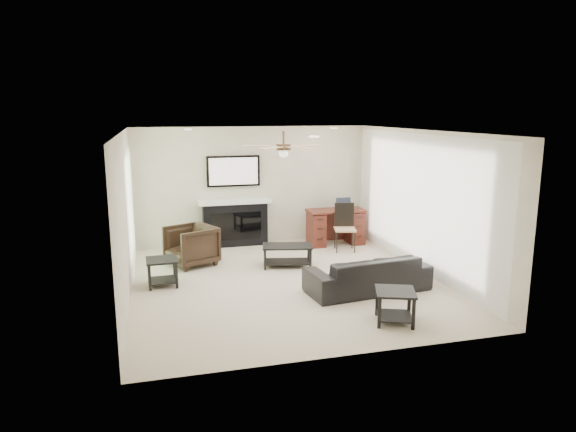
{
  "coord_description": "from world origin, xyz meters",
  "views": [
    {
      "loc": [
        -2.07,
        -7.95,
        2.82
      ],
      "look_at": [
        0.17,
        0.45,
        1.03
      ],
      "focal_mm": 32.0,
      "sensor_mm": 36.0,
      "label": 1
    }
  ],
  "objects_px": {
    "sofa": "(368,273)",
    "armchair": "(191,245)",
    "desk": "(336,227)",
    "fireplace_unit": "(235,201)",
    "coffee_table": "(287,256)"
  },
  "relations": [
    {
      "from": "sofa",
      "to": "fireplace_unit",
      "type": "distance_m",
      "value": 3.75
    },
    {
      "from": "desk",
      "to": "sofa",
      "type": "bearing_deg",
      "value": -100.07
    },
    {
      "from": "coffee_table",
      "to": "desk",
      "type": "relative_size",
      "value": 0.74
    },
    {
      "from": "armchair",
      "to": "coffee_table",
      "type": "height_order",
      "value": "armchair"
    },
    {
      "from": "armchair",
      "to": "coffee_table",
      "type": "distance_m",
      "value": 1.79
    },
    {
      "from": "fireplace_unit",
      "to": "desk",
      "type": "relative_size",
      "value": 1.57
    },
    {
      "from": "coffee_table",
      "to": "fireplace_unit",
      "type": "xyz_separation_m",
      "value": [
        -0.68,
        1.73,
        0.75
      ]
    },
    {
      "from": "sofa",
      "to": "desk",
      "type": "height_order",
      "value": "desk"
    },
    {
      "from": "sofa",
      "to": "desk",
      "type": "bearing_deg",
      "value": -106.73
    },
    {
      "from": "sofa",
      "to": "armchair",
      "type": "xyz_separation_m",
      "value": [
        -2.6,
        2.15,
        0.09
      ]
    },
    {
      "from": "fireplace_unit",
      "to": "sofa",
      "type": "bearing_deg",
      "value": -64.61
    },
    {
      "from": "armchair",
      "to": "desk",
      "type": "height_order",
      "value": "desk"
    },
    {
      "from": "armchair",
      "to": "fireplace_unit",
      "type": "distance_m",
      "value": 1.67
    },
    {
      "from": "coffee_table",
      "to": "sofa",
      "type": "bearing_deg",
      "value": -48.2
    },
    {
      "from": "fireplace_unit",
      "to": "desk",
      "type": "xyz_separation_m",
      "value": [
        2.09,
        -0.44,
        -0.57
      ]
    }
  ]
}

